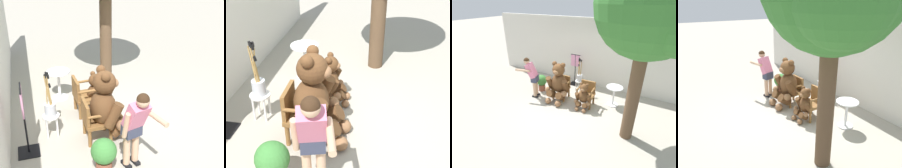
# 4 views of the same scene
# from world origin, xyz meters

# --- Properties ---
(ground_plane) EXTENTS (60.00, 60.00, 0.00)m
(ground_plane) POSITION_xyz_m (0.00, 0.00, 0.00)
(ground_plane) COLOR #A8A091
(wooden_chair_left) EXTENTS (0.57, 0.53, 0.86)m
(wooden_chair_left) POSITION_xyz_m (-0.51, 0.71, 0.46)
(wooden_chair_left) COLOR brown
(wooden_chair_left) RESTS_ON ground
(wooden_chair_right) EXTENTS (0.59, 0.55, 0.86)m
(wooden_chair_right) POSITION_xyz_m (0.50, 0.71, 0.46)
(wooden_chair_right) COLOR brown
(wooden_chair_right) RESTS_ON ground
(teddy_bear_large) EXTENTS (0.89, 0.84, 1.49)m
(teddy_bear_large) POSITION_xyz_m (-0.51, 0.44, 0.73)
(teddy_bear_large) COLOR brown
(teddy_bear_large) RESTS_ON ground
(teddy_bear_small) EXTENTS (0.57, 0.55, 0.95)m
(teddy_bear_small) POSITION_xyz_m (0.51, 0.41, 0.47)
(teddy_bear_small) COLOR brown
(teddy_bear_small) RESTS_ON ground
(person_visitor) EXTENTS (0.73, 0.61, 1.54)m
(person_visitor) POSITION_xyz_m (-1.53, 0.24, 0.91)
(person_visitor) COLOR black
(person_visitor) RESTS_ON ground
(white_stool) EXTENTS (0.34, 0.34, 0.46)m
(white_stool) POSITION_xyz_m (-0.15, 1.49, 0.36)
(white_stool) COLOR white
(white_stool) RESTS_ON ground
(brush_bucket) EXTENTS (0.22, 0.22, 0.96)m
(brush_bucket) POSITION_xyz_m (-0.15, 1.50, 0.67)
(brush_bucket) COLOR silver
(brush_bucket) RESTS_ON white_stool
(round_side_table) EXTENTS (0.56, 0.56, 0.72)m
(round_side_table) POSITION_xyz_m (1.36, 1.14, 0.45)
(round_side_table) COLOR white
(round_side_table) RESTS_ON ground
(potted_plant) EXTENTS (0.44, 0.44, 0.68)m
(potted_plant) POSITION_xyz_m (-1.51, 0.78, 0.40)
(potted_plant) COLOR brown
(potted_plant) RESTS_ON ground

